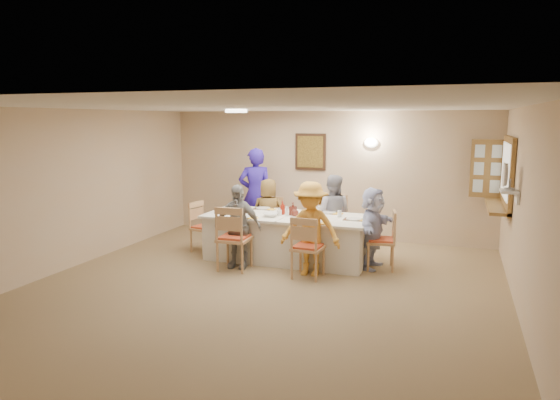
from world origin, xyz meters
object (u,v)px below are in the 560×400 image
(diner_back_right, at_px, (332,214))
(diner_front_right, at_px, (310,229))
(dining_table, at_px, (287,237))
(desk_fan, at_px, (508,180))
(caregiver, at_px, (255,194))
(condiment_ketchup, at_px, (283,208))
(serving_hatch, at_px, (508,174))
(chair_back_right, at_px, (334,224))
(diner_back_left, at_px, (268,213))
(chair_back_left, at_px, (271,222))
(diner_front_left, at_px, (238,226))
(chair_front_right, at_px, (308,246))
(chair_right_end, at_px, (381,240))
(diner_right_end, at_px, (373,228))
(chair_front_left, at_px, (234,237))
(chair_left_end, at_px, (205,227))

(diner_back_right, height_order, diner_front_right, diner_front_right)
(dining_table, bearing_deg, desk_fan, -10.25)
(caregiver, bearing_deg, condiment_ketchup, 104.61)
(serving_hatch, xyz_separation_m, dining_table, (-3.37, -0.76, -1.12))
(diner_back_right, height_order, caregiver, caregiver)
(chair_back_right, distance_m, diner_back_left, 1.21)
(chair_back_left, distance_m, caregiver, 0.72)
(diner_front_left, xyz_separation_m, condiment_ketchup, (0.50, 0.71, 0.21))
(chair_front_right, distance_m, diner_front_right, 0.27)
(desk_fan, bearing_deg, dining_table, 169.75)
(dining_table, relative_size, condiment_ketchup, 12.12)
(chair_right_end, height_order, diner_front_right, diner_front_right)
(chair_back_right, distance_m, condiment_ketchup, 1.10)
(serving_hatch, bearing_deg, dining_table, -167.26)
(diner_back_right, height_order, diner_front_left, diner_back_right)
(dining_table, xyz_separation_m, chair_back_right, (0.60, 0.80, 0.12))
(chair_right_end, height_order, diner_right_end, diner_right_end)
(chair_front_left, relative_size, diner_front_left, 0.77)
(dining_table, distance_m, chair_left_end, 1.55)
(caregiver, bearing_deg, serving_hatch, 149.05)
(chair_right_end, bearing_deg, chair_back_right, -140.28)
(chair_back_left, distance_m, diner_front_left, 1.50)
(serving_hatch, height_order, chair_back_left, serving_hatch)
(serving_hatch, distance_m, diner_back_left, 4.06)
(caregiver, bearing_deg, chair_front_left, 77.08)
(serving_hatch, xyz_separation_m, diner_right_end, (-1.95, -0.76, -0.85))
(chair_back_left, height_order, chair_right_end, chair_right_end)
(chair_front_right, relative_size, caregiver, 0.53)
(chair_back_right, bearing_deg, diner_back_right, -95.76)
(serving_hatch, bearing_deg, desk_fan, -94.66)
(chair_right_end, bearing_deg, diner_back_left, -117.73)
(chair_front_left, height_order, diner_back_left, diner_back_left)
(desk_fan, relative_size, diner_back_right, 0.22)
(chair_back_right, relative_size, caregiver, 0.56)
(diner_right_end, bearing_deg, diner_front_left, 116.73)
(desk_fan, xyz_separation_m, chair_front_left, (-3.86, -0.21, -1.03))
(diner_back_right, height_order, diner_right_end, diner_back_right)
(diner_back_right, relative_size, diner_front_left, 1.04)
(dining_table, distance_m, chair_front_left, 1.01)
(chair_front_left, height_order, diner_front_left, diner_front_left)
(dining_table, bearing_deg, chair_front_right, -53.13)
(serving_hatch, bearing_deg, chair_back_left, 179.44)
(caregiver, bearing_deg, diner_back_left, 107.84)
(serving_hatch, relative_size, chair_front_right, 1.59)
(chair_left_end, distance_m, diner_back_left, 1.18)
(chair_front_right, bearing_deg, chair_left_end, -17.90)
(dining_table, relative_size, diner_front_left, 2.06)
(chair_back_left, distance_m, diner_back_right, 1.23)
(serving_hatch, distance_m, desk_fan, 1.36)
(chair_front_right, distance_m, chair_right_end, 1.24)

